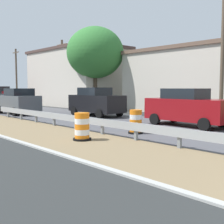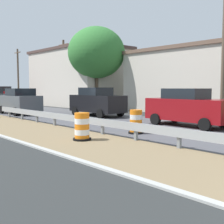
{
  "view_description": "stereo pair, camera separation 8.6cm",
  "coord_description": "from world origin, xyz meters",
  "px_view_note": "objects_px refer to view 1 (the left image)",
  "views": [
    {
      "loc": [
        -6.07,
        0.84,
        2.09
      ],
      "look_at": [
        1.94,
        9.42,
        1.09
      ],
      "focal_mm": 45.89,
      "sensor_mm": 36.0,
      "label": 1
    },
    {
      "loc": [
        -6.01,
        0.78,
        2.09
      ],
      "look_at": [
        1.94,
        9.42,
        1.09
      ],
      "focal_mm": 45.89,
      "sensor_mm": 36.0,
      "label": 2
    }
  ],
  "objects_px": {
    "traffic_barrel_mid": "(82,128)",
    "car_distant_a": "(0,96)",
    "traffic_barrel_close": "(136,123)",
    "car_trailing_far_lane": "(19,101)",
    "car_mid_far_lane": "(187,107)",
    "utility_pole_near": "(223,47)",
    "utility_pole_far": "(16,75)",
    "utility_pole_mid": "(62,72)",
    "car_trailing_near_lane": "(96,102)"
  },
  "relations": [
    {
      "from": "traffic_barrel_close",
      "to": "utility_pole_far",
      "type": "xyz_separation_m",
      "value": [
        8.17,
        30.09,
        3.42
      ]
    },
    {
      "from": "traffic_barrel_mid",
      "to": "car_distant_a",
      "type": "bearing_deg",
      "value": 75.09
    },
    {
      "from": "car_mid_far_lane",
      "to": "car_distant_a",
      "type": "distance_m",
      "value": 25.18
    },
    {
      "from": "traffic_barrel_close",
      "to": "utility_pole_mid",
      "type": "xyz_separation_m",
      "value": [
        8.29,
        18.62,
        3.35
      ]
    },
    {
      "from": "utility_pole_far",
      "to": "utility_pole_mid",
      "type": "bearing_deg",
      "value": -89.41
    },
    {
      "from": "traffic_barrel_close",
      "to": "utility_pole_near",
      "type": "relative_size",
      "value": 0.12
    },
    {
      "from": "utility_pole_mid",
      "to": "traffic_barrel_close",
      "type": "bearing_deg",
      "value": -114.01
    },
    {
      "from": "car_trailing_far_lane",
      "to": "car_distant_a",
      "type": "relative_size",
      "value": 0.99
    },
    {
      "from": "traffic_barrel_mid",
      "to": "car_trailing_far_lane",
      "type": "distance_m",
      "value": 12.94
    },
    {
      "from": "utility_pole_near",
      "to": "car_mid_far_lane",
      "type": "bearing_deg",
      "value": 175.21
    },
    {
      "from": "utility_pole_near",
      "to": "car_distant_a",
      "type": "bearing_deg",
      "value": 97.88
    },
    {
      "from": "traffic_barrel_close",
      "to": "car_trailing_far_lane",
      "type": "height_order",
      "value": "car_trailing_far_lane"
    },
    {
      "from": "traffic_barrel_close",
      "to": "car_distant_a",
      "type": "relative_size",
      "value": 0.25
    },
    {
      "from": "traffic_barrel_mid",
      "to": "traffic_barrel_close",
      "type": "bearing_deg",
      "value": -6.74
    },
    {
      "from": "traffic_barrel_close",
      "to": "car_mid_far_lane",
      "type": "relative_size",
      "value": 0.23
    },
    {
      "from": "car_mid_far_lane",
      "to": "car_trailing_far_lane",
      "type": "bearing_deg",
      "value": -162.81
    },
    {
      "from": "car_trailing_far_lane",
      "to": "utility_pole_mid",
      "type": "distance_m",
      "value": 10.18
    },
    {
      "from": "car_trailing_near_lane",
      "to": "car_mid_far_lane",
      "type": "height_order",
      "value": "car_trailing_near_lane"
    },
    {
      "from": "car_trailing_near_lane",
      "to": "utility_pole_near",
      "type": "bearing_deg",
      "value": 22.85
    },
    {
      "from": "car_trailing_near_lane",
      "to": "utility_pole_near",
      "type": "height_order",
      "value": "utility_pole_near"
    },
    {
      "from": "car_trailing_near_lane",
      "to": "car_distant_a",
      "type": "height_order",
      "value": "car_distant_a"
    },
    {
      "from": "car_trailing_near_lane",
      "to": "traffic_barrel_close",
      "type": "bearing_deg",
      "value": -27.47
    },
    {
      "from": "car_trailing_near_lane",
      "to": "utility_pole_mid",
      "type": "height_order",
      "value": "utility_pole_mid"
    },
    {
      "from": "traffic_barrel_mid",
      "to": "car_distant_a",
      "type": "height_order",
      "value": "car_distant_a"
    },
    {
      "from": "traffic_barrel_close",
      "to": "utility_pole_near",
      "type": "height_order",
      "value": "utility_pole_near"
    },
    {
      "from": "car_mid_far_lane",
      "to": "utility_pole_near",
      "type": "relative_size",
      "value": 0.54
    },
    {
      "from": "car_trailing_near_lane",
      "to": "car_trailing_far_lane",
      "type": "xyz_separation_m",
      "value": [
        -3.54,
        5.33,
        -0.03
      ]
    },
    {
      "from": "car_trailing_far_lane",
      "to": "utility_pole_far",
      "type": "relative_size",
      "value": 0.56
    },
    {
      "from": "traffic_barrel_mid",
      "to": "car_trailing_far_lane",
      "type": "bearing_deg",
      "value": 75.66
    },
    {
      "from": "car_distant_a",
      "to": "utility_pole_mid",
      "type": "height_order",
      "value": "utility_pole_mid"
    },
    {
      "from": "traffic_barrel_close",
      "to": "car_trailing_far_lane",
      "type": "bearing_deg",
      "value": 88.24
    },
    {
      "from": "car_trailing_near_lane",
      "to": "utility_pole_far",
      "type": "height_order",
      "value": "utility_pole_far"
    },
    {
      "from": "car_trailing_near_lane",
      "to": "utility_pole_mid",
      "type": "distance_m",
      "value": 12.24
    },
    {
      "from": "car_mid_far_lane",
      "to": "utility_pole_near",
      "type": "distance_m",
      "value": 4.87
    },
    {
      "from": "utility_pole_far",
      "to": "car_trailing_far_lane",
      "type": "bearing_deg",
      "value": -114.29
    },
    {
      "from": "car_mid_far_lane",
      "to": "car_distant_a",
      "type": "bearing_deg",
      "value": -177.64
    },
    {
      "from": "utility_pole_near",
      "to": "utility_pole_mid",
      "type": "bearing_deg",
      "value": 86.97
    },
    {
      "from": "traffic_barrel_mid",
      "to": "utility_pole_near",
      "type": "distance_m",
      "value": 10.91
    },
    {
      "from": "traffic_barrel_close",
      "to": "traffic_barrel_mid",
      "type": "relative_size",
      "value": 0.99
    },
    {
      "from": "car_distant_a",
      "to": "utility_pole_far",
      "type": "distance_m",
      "value": 7.3
    },
    {
      "from": "traffic_barrel_close",
      "to": "car_distant_a",
      "type": "distance_m",
      "value": 25.29
    },
    {
      "from": "traffic_barrel_close",
      "to": "utility_pole_near",
      "type": "distance_m",
      "value": 8.36
    },
    {
      "from": "utility_pole_near",
      "to": "car_trailing_far_lane",
      "type": "bearing_deg",
      "value": 117.35
    },
    {
      "from": "car_mid_far_lane",
      "to": "utility_pole_near",
      "type": "bearing_deg",
      "value": 87.11
    },
    {
      "from": "car_trailing_far_lane",
      "to": "traffic_barrel_close",
      "type": "bearing_deg",
      "value": 179.04
    },
    {
      "from": "car_trailing_far_lane",
      "to": "utility_pole_mid",
      "type": "xyz_separation_m",
      "value": [
        7.9,
        5.76,
        2.82
      ]
    },
    {
      "from": "car_trailing_near_lane",
      "to": "car_mid_far_lane",
      "type": "distance_m",
      "value": 7.71
    },
    {
      "from": "car_trailing_near_lane",
      "to": "car_distant_a",
      "type": "xyz_separation_m",
      "value": [
        -0.17,
        17.47,
        0.07
      ]
    },
    {
      "from": "traffic_barrel_close",
      "to": "utility_pole_mid",
      "type": "relative_size",
      "value": 0.15
    },
    {
      "from": "traffic_barrel_close",
      "to": "utility_pole_mid",
      "type": "distance_m",
      "value": 20.66
    }
  ]
}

